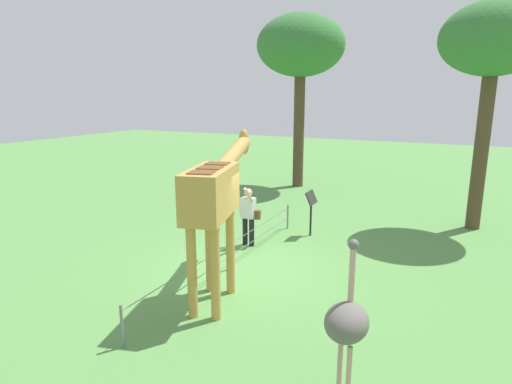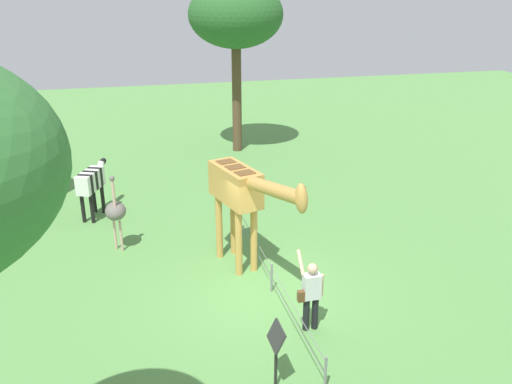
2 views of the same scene
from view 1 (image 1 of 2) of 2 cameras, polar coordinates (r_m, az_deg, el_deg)
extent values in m
plane|color=#568E47|center=(10.08, -2.51, -10.52)|extent=(60.00, 60.00, 0.00)
cylinder|color=#C69347|center=(8.87, -6.22, -7.69)|extent=(0.18, 0.18, 1.80)
cylinder|color=#C69347|center=(8.75, -3.44, -7.91)|extent=(0.18, 0.18, 1.80)
cylinder|color=#C69347|center=(7.90, -8.59, -10.42)|extent=(0.18, 0.18, 1.80)
cylinder|color=#C69347|center=(7.77, -5.47, -10.73)|extent=(0.18, 0.18, 1.80)
cube|color=#C69347|center=(7.91, -6.10, -0.02)|extent=(1.83, 1.13, 0.90)
cube|color=brown|center=(8.29, -5.17, 3.84)|extent=(0.47, 0.52, 0.02)
cube|color=brown|center=(7.82, -6.18, 3.27)|extent=(0.47, 0.52, 0.02)
cube|color=brown|center=(7.35, -7.31, 2.61)|extent=(0.47, 0.52, 0.02)
cylinder|color=#C69347|center=(9.48, -3.11, 4.93)|extent=(2.34, 0.94, 0.66)
ellipsoid|color=#C69347|center=(10.56, -1.62, 6.72)|extent=(0.43, 0.35, 0.67)
cylinder|color=brown|center=(10.57, -1.91, 7.70)|extent=(0.05, 0.05, 0.14)
cylinder|color=brown|center=(10.52, -1.33, 7.68)|extent=(0.05, 0.05, 0.14)
cylinder|color=black|center=(11.51, -0.59, -5.39)|extent=(0.14, 0.14, 0.78)
cylinder|color=black|center=(11.59, -1.47, -5.25)|extent=(0.14, 0.14, 0.78)
cube|color=silver|center=(11.36, -1.04, -2.13)|extent=(0.24, 0.36, 0.55)
sphere|color=#D8AD8C|center=(11.26, -1.05, -0.09)|extent=(0.22, 0.22, 0.22)
cylinder|color=#D8AD8C|center=(10.94, -1.01, -0.40)|extent=(0.43, 0.08, 0.46)
cylinder|color=#D8AD8C|center=(11.46, -2.02, -2.02)|extent=(0.08, 0.08, 0.50)
cube|color=brown|center=(11.35, 0.06, -3.06)|extent=(0.12, 0.20, 0.24)
cylinder|color=#CC9E93|center=(6.26, 11.15, -22.07)|extent=(0.07, 0.07, 0.90)
cylinder|color=#CC9E93|center=(6.10, 12.28, -23.16)|extent=(0.07, 0.07, 0.90)
ellipsoid|color=#66605B|center=(5.79, 12.05, -16.71)|extent=(0.70, 0.56, 0.49)
cylinder|color=#CC9E93|center=(5.67, 12.71, -11.16)|extent=(0.08, 0.08, 0.80)
sphere|color=#66605B|center=(5.50, 12.95, -6.88)|extent=(0.14, 0.14, 0.14)
cylinder|color=brown|center=(14.26, 27.90, 4.66)|extent=(0.41, 0.41, 4.64)
ellipsoid|color=#387538|center=(14.24, 29.33, 17.53)|extent=(2.97, 2.97, 2.08)
cylinder|color=brown|center=(18.78, 5.75, 8.14)|extent=(0.46, 0.46, 4.90)
ellipsoid|color=#387538|center=(18.82, 6.01, 18.98)|extent=(3.68, 3.68, 2.57)
cylinder|color=black|center=(12.41, 7.33, -3.70)|extent=(0.06, 0.06, 0.95)
cube|color=#2D2D2D|center=(12.24, 7.42, -0.76)|extent=(0.56, 0.21, 0.38)
cylinder|color=slate|center=(7.49, -17.51, -16.77)|extent=(0.05, 0.05, 0.75)
cylinder|color=slate|center=(10.02, -3.45, -8.36)|extent=(0.05, 0.05, 0.75)
cylinder|color=slate|center=(13.00, 4.27, -3.31)|extent=(0.05, 0.05, 0.75)
cube|color=slate|center=(9.92, -3.47, -6.95)|extent=(7.00, 0.01, 0.01)
cube|color=slate|center=(10.03, -3.45, -8.56)|extent=(7.00, 0.01, 0.01)
camera|label=2|loc=(18.96, 23.05, 20.71)|focal=37.04mm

